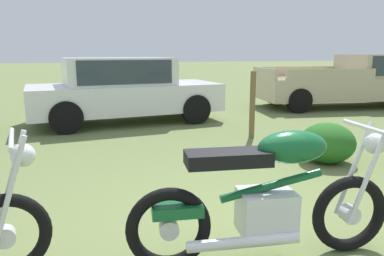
{
  "coord_description": "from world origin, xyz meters",
  "views": [
    {
      "loc": [
        -1.38,
        -2.46,
        1.53
      ],
      "look_at": [
        0.17,
        2.18,
        0.52
      ],
      "focal_mm": 34.23,
      "sensor_mm": 36.0,
      "label": 1
    }
  ],
  "objects": [
    {
      "name": "car_white",
      "position": [
        -0.26,
        5.74,
        0.8
      ],
      "size": [
        4.23,
        2.09,
        1.43
      ],
      "rotation": [
        0.0,
        0.0,
        0.08
      ],
      "color": "silver",
      "rests_on": "ground"
    },
    {
      "name": "pickup_truck_beige",
      "position": [
        6.38,
        6.08,
        0.75
      ],
      "size": [
        5.17,
        2.57,
        1.49
      ],
      "rotation": [
        0.0,
        0.0,
        -0.16
      ],
      "color": "#BCAD8C",
      "rests_on": "ground"
    },
    {
      "name": "ground_plane",
      "position": [
        0.0,
        0.0,
        0.0
      ],
      "size": [
        120.0,
        120.0,
        0.0
      ],
      "primitive_type": "plane",
      "color": "olive"
    },
    {
      "name": "fence_post_wooden",
      "position": [
        1.75,
        3.43,
        0.61
      ],
      "size": [
        0.1,
        0.1,
        1.21
      ],
      "primitive_type": "cylinder",
      "color": "brown",
      "rests_on": "ground"
    },
    {
      "name": "shrub_low",
      "position": [
        2.03,
        1.69,
        0.28
      ],
      "size": [
        0.77,
        0.75,
        0.57
      ],
      "color": "#235F1E",
      "rests_on": "ground"
    },
    {
      "name": "motorcycle_green",
      "position": [
        -0.06,
        -0.25,
        0.49
      ],
      "size": [
        2.01,
        0.65,
        1.02
      ],
      "rotation": [
        0.0,
        0.0,
        -0.15
      ],
      "color": "black",
      "rests_on": "ground"
    }
  ]
}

